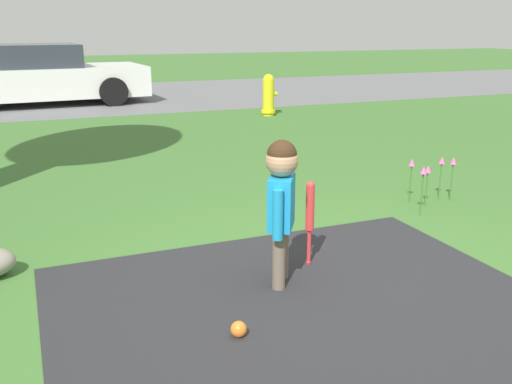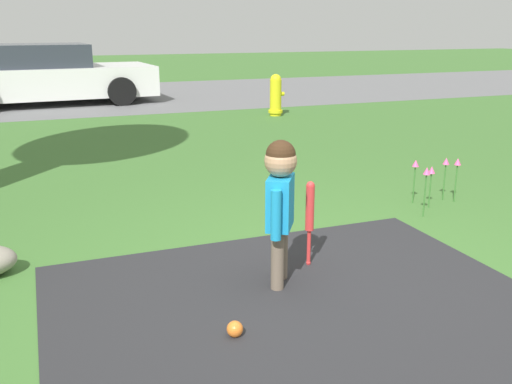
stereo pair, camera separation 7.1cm
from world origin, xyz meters
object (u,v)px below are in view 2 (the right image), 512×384
object	(u,v)px
fire_hydrant	(276,95)
parked_car	(46,76)
sports_ball	(235,329)
baseball_bat	(310,212)
child	(280,193)

from	to	relation	value
fire_hydrant	parked_car	distance (m)	4.93
sports_ball	parked_car	xyz separation A→B (m)	(-0.57, 10.10, 0.52)
baseball_bat	sports_ball	xyz separation A→B (m)	(-0.76, -0.69, -0.33)
child	sports_ball	size ratio (longest dim) A/B	10.61
baseball_bat	fire_hydrant	bearing A→B (deg)	68.82
sports_ball	fire_hydrant	size ratio (longest dim) A/B	0.12
baseball_bat	sports_ball	size ratio (longest dim) A/B	6.79
sports_ball	parked_car	bearing A→B (deg)	93.24
baseball_bat	child	bearing A→B (deg)	-147.09
sports_ball	fire_hydrant	bearing A→B (deg)	65.32
sports_ball	parked_car	distance (m)	10.13
child	parked_car	bearing A→B (deg)	38.46
parked_car	child	bearing A→B (deg)	-87.00
child	sports_ball	world-z (taller)	child
sports_ball	fire_hydrant	world-z (taller)	fire_hydrant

